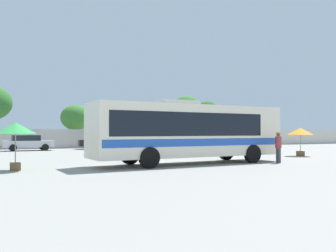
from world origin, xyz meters
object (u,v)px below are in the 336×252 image
Objects in this scene: coach_bus_cream_blue at (188,130)px; vendor_umbrella_secondary_green at (16,130)px; parked_car_second_silver at (28,142)px; attendant_by_bus_door at (278,145)px; roadside_tree_right at (207,111)px; roadside_tree_midleft at (76,118)px; parked_car_third_black at (100,141)px; roadside_tree_midright at (187,109)px; parked_car_rightmost_maroon at (156,141)px; vendor_umbrella_near_gate_orange at (300,132)px.

coach_bus_cream_blue is 5.20× the size of vendor_umbrella_secondary_green.
parked_car_second_silver is (1.12, 18.59, -1.11)m from vendor_umbrella_secondary_green.
roadside_tree_right reaches higher than attendant_by_bus_door.
roadside_tree_midleft is (-7.34, 26.44, 2.41)m from attendant_by_bus_door.
parked_car_third_black is 15.46m from roadside_tree_midright.
parked_car_third_black is at bearing 175.24° from parked_car_rightmost_maroon.
roadside_tree_midleft is (6.54, 24.91, 1.54)m from vendor_umbrella_secondary_green.
parked_car_rightmost_maroon is at bearing 89.04° from attendant_by_bus_door.
parked_car_third_black is 0.91× the size of roadside_tree_midleft.
parked_car_second_silver is at bearing -175.17° from parked_car_third_black.
parked_car_rightmost_maroon is 11.01m from roadside_tree_midright.
roadside_tree_midleft is at bearing 105.43° from parked_car_third_black.
coach_bus_cream_blue is at bearing -0.12° from vendor_umbrella_secondary_green.
coach_bus_cream_blue is 33.08m from roadside_tree_right.
parked_car_rightmost_maroon is 0.71× the size of roadside_tree_midright.
parked_car_rightmost_maroon is 10.23m from roadside_tree_midleft.
roadside_tree_right is at bearing 58.97° from coach_bus_cream_blue.
attendant_by_bus_door reaches higher than parked_car_third_black.
parked_car_rightmost_maroon is at bearing -134.63° from roadside_tree_midright.
parked_car_third_black is at bearing 105.53° from attendant_by_bus_door.
parked_car_second_silver is 13.09m from parked_car_rightmost_maroon.
roadside_tree_right reaches higher than parked_car_third_black.
attendant_by_bus_door is 6.97m from vendor_umbrella_near_gate_orange.
roadside_tree_right is (24.71, 9.62, 4.06)m from parked_car_second_silver.
roadside_tree_midleft is (-12.86, 22.25, 1.67)m from vendor_umbrella_near_gate_orange.
vendor_umbrella_near_gate_orange is 19.58m from vendor_umbrella_secondary_green.
vendor_umbrella_near_gate_orange is at bearing 14.22° from coach_bus_cream_blue.
parked_car_rightmost_maroon reaches higher than parked_car_second_silver.
parked_car_third_black is (-5.76, 20.71, -0.24)m from attendant_by_bus_door.
vendor_umbrella_near_gate_orange is 0.46× the size of parked_car_third_black.
parked_car_second_silver is 0.70× the size of roadside_tree_midright.
vendor_umbrella_near_gate_orange is at bearing 37.15° from attendant_by_bus_door.
attendant_by_bus_door is 0.80× the size of vendor_umbrella_secondary_green.
roadside_tree_right is at bearing 9.72° from roadside_tree_midleft.
coach_bus_cream_blue is 20.18m from parked_car_second_silver.
parked_car_rightmost_maroon is 0.75× the size of roadside_tree_right.
vendor_umbrella_secondary_green is 0.49× the size of parked_car_third_black.
vendor_umbrella_secondary_green reaches higher than parked_car_second_silver.
coach_bus_cream_blue is 8.85m from vendor_umbrella_secondary_green.
roadside_tree_midleft is at bearing 105.51° from attendant_by_bus_door.
roadside_tree_midleft is (-1.58, 5.72, 2.65)m from parked_car_third_black.
roadside_tree_midright is (20.29, 7.38, 4.03)m from parked_car_second_silver.
vendor_umbrella_secondary_green is at bearing -129.50° from roadside_tree_midright.
parked_car_third_black is (8.12, 19.18, -1.11)m from vendor_umbrella_secondary_green.
roadside_tree_right is (17.72, 9.03, 4.06)m from parked_car_third_black.
roadside_tree_midleft reaches higher than coach_bus_cream_blue.
attendant_by_bus_door is 27.54m from roadside_tree_midleft.
roadside_tree_midleft reaches higher than vendor_umbrella_secondary_green.
attendant_by_bus_door is 0.86× the size of vendor_umbrella_near_gate_orange.
vendor_umbrella_near_gate_orange is at bearing 7.79° from vendor_umbrella_secondary_green.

